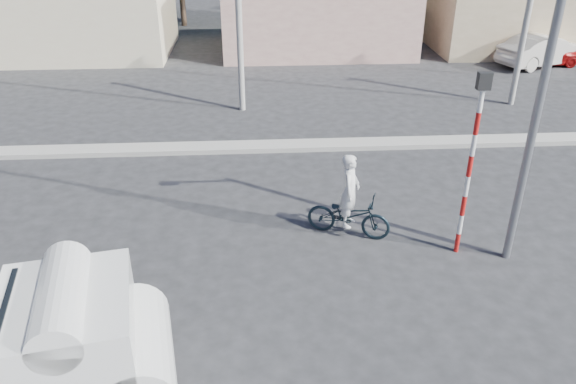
{
  "coord_description": "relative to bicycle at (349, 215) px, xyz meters",
  "views": [
    {
      "loc": [
        -1.53,
        -9.47,
        7.51
      ],
      "look_at": [
        -0.79,
        2.33,
        1.3
      ],
      "focal_mm": 35.0,
      "sensor_mm": 36.0,
      "label": 1
    }
  ],
  "objects": [
    {
      "name": "ground_plane",
      "position": [
        -0.72,
        -2.42,
        -0.55
      ],
      "size": [
        120.0,
        120.0,
        0.0
      ],
      "primitive_type": "plane",
      "color": "#262729",
      "rests_on": "ground"
    },
    {
      "name": "median",
      "position": [
        -0.72,
        5.58,
        -0.47
      ],
      "size": [
        40.0,
        0.8,
        0.16
      ],
      "primitive_type": "cube",
      "color": "#99968E",
      "rests_on": "ground"
    },
    {
      "name": "bicycle",
      "position": [
        0.0,
        0.0,
        0.0
      ],
      "size": [
        2.21,
        1.44,
        1.1
      ],
      "primitive_type": "imported",
      "rotation": [
        0.0,
        0.0,
        1.19
      ],
      "color": "black",
      "rests_on": "ground"
    },
    {
      "name": "cyclist",
      "position": [
        0.0,
        0.0,
        0.39
      ],
      "size": [
        0.67,
        0.8,
        1.88
      ],
      "primitive_type": "imported",
      "rotation": [
        0.0,
        0.0,
        1.19
      ],
      "color": "white",
      "rests_on": "ground"
    },
    {
      "name": "car_cream",
      "position": [
        12.2,
        15.3,
        0.23
      ],
      "size": [
        5.0,
        3.28,
        1.56
      ],
      "primitive_type": "imported",
      "rotation": [
        0.0,
        0.0,
        1.95
      ],
      "color": "beige",
      "rests_on": "ground"
    },
    {
      "name": "car_red",
      "position": [
        12.21,
        15.45,
        0.12
      ],
      "size": [
        3.93,
        1.61,
        1.33
      ],
      "primitive_type": "imported",
      "rotation": [
        0.0,
        0.0,
        1.58
      ],
      "color": "#A40C0C",
      "rests_on": "ground"
    },
    {
      "name": "traffic_pole",
      "position": [
        2.48,
        -0.92,
        2.05
      ],
      "size": [
        0.28,
        0.18,
        4.36
      ],
      "color": "red",
      "rests_on": "ground"
    },
    {
      "name": "streetlight",
      "position": [
        3.42,
        -1.22,
        4.41
      ],
      "size": [
        2.34,
        0.22,
        9.0
      ],
      "color": "slate",
      "rests_on": "ground"
    },
    {
      "name": "building_row",
      "position": [
        0.38,
        19.58,
        1.59
      ],
      "size": [
        37.8,
        7.3,
        4.44
      ],
      "color": "beige",
      "rests_on": "ground"
    },
    {
      "name": "utility_poles",
      "position": [
        2.53,
        9.58,
        3.52
      ],
      "size": [
        35.4,
        0.24,
        8.0
      ],
      "color": "#99968E",
      "rests_on": "ground"
    }
  ]
}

